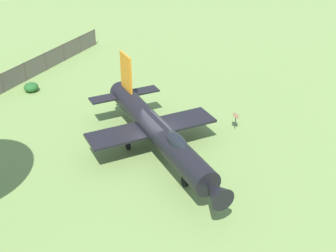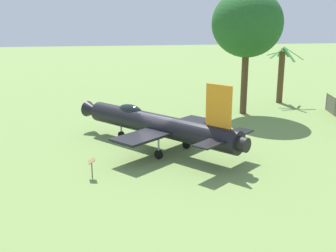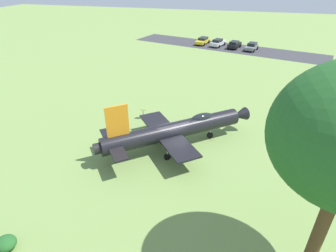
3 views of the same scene
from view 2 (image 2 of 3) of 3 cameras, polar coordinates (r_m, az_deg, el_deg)
The scene contains 5 objects.
ground_plane at distance 29.12m, azimuth -1.24°, elevation -3.24°, with size 200.00×200.00×0.00m, color #75934C.
display_jet at distance 28.83m, azimuth -1.77°, elevation 0.33°, with size 12.63×11.27×5.12m.
shade_tree at distance 39.31m, azimuth 10.81°, elevation 13.61°, with size 6.87×6.39×11.43m.
palm_tree at distance 45.62m, azimuth 15.25°, elevation 6.67°, with size 3.95×3.66×5.91m.
info_plaque at distance 24.35m, azimuth -10.43°, elevation -5.12°, with size 0.64×0.46×1.14m.
Camera 2 is at (-27.39, 3.75, 9.16)m, focal length 44.40 mm.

